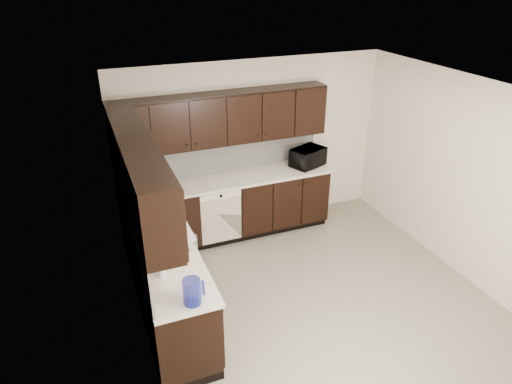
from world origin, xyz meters
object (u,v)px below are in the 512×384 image
storage_bin (167,244)px  microwave (308,157)px  sink (171,267)px  blue_pitcher (192,292)px  toaster_oven (137,186)px

storage_bin → microwave: bearing=31.6°
sink → storage_bin: 0.25m
microwave → blue_pitcher: bearing=-157.9°
microwave → storage_bin: (-2.42, -1.49, -0.04)m
microwave → blue_pitcher: 3.36m
blue_pitcher → toaster_oven: bearing=116.8°
storage_bin → blue_pitcher: (0.04, -0.88, 0.02)m
toaster_oven → blue_pitcher: blue_pitcher is taller
storage_bin → blue_pitcher: 0.88m
toaster_oven → blue_pitcher: bearing=-80.3°
sink → toaster_oven: (-0.07, 1.68, 0.17)m
sink → blue_pitcher: size_ratio=3.35×
storage_bin → blue_pitcher: bearing=-87.6°
sink → storage_bin: size_ratio=1.61×
sink → microwave: 2.96m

